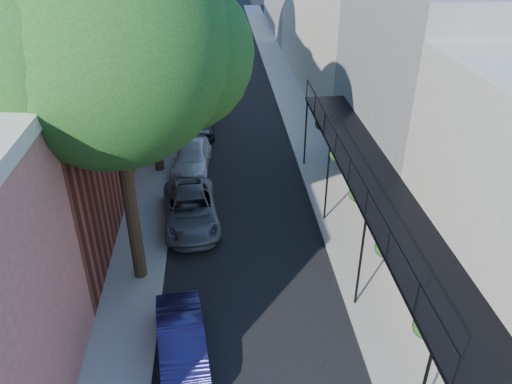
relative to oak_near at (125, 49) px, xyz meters
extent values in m
cube|color=black|center=(3.37, 19.74, -7.87)|extent=(6.00, 64.00, 0.01)
cube|color=gray|center=(-0.63, 19.74, -7.82)|extent=(2.00, 64.00, 0.12)
cube|color=gray|center=(7.37, 19.74, -7.82)|extent=(2.00, 64.00, 0.12)
cube|color=gray|center=(-1.65, 3.74, 0.12)|extent=(0.06, 7.00, 4.00)
cube|color=gray|center=(-5.63, 15.74, -3.38)|extent=(8.00, 12.00, 9.00)
cube|color=gray|center=(12.37, 4.74, -3.38)|extent=(8.00, 10.00, 9.00)
cube|color=beige|center=(12.37, 19.74, -3.88)|extent=(8.00, 20.00, 8.00)
cube|color=black|center=(7.57, -0.26, -4.38)|extent=(2.00, 16.00, 0.15)
cube|color=black|center=(6.62, -0.26, -3.50)|extent=(0.05, 16.00, 0.05)
cylinder|color=black|center=(6.67, 7.74, -6.07)|extent=(0.08, 0.08, 3.40)
sphere|color=#1B4513|center=(6.97, -6.26, -4.83)|extent=(0.60, 0.60, 0.60)
sphere|color=#1B4513|center=(6.97, -0.26, -4.83)|extent=(0.60, 0.60, 0.60)
sphere|color=#1B4513|center=(6.97, 5.74, -4.83)|extent=(0.60, 0.60, 0.60)
cylinder|color=black|center=(-0.43, -0.26, -4.38)|extent=(0.44, 0.44, 7.00)
sphere|color=#1B4513|center=(-0.43, -0.26, 0.14)|extent=(6.80, 6.80, 6.80)
sphere|color=#1B4513|center=(1.27, 0.76, -0.36)|extent=(4.76, 4.76, 4.76)
cylinder|color=black|center=(-0.43, 7.74, -4.73)|extent=(0.44, 0.44, 6.30)
sphere|color=#1B4513|center=(-0.43, 7.74, -0.68)|extent=(6.00, 6.00, 6.00)
sphere|color=#1B4513|center=(1.07, 8.64, -1.18)|extent=(4.20, 4.20, 4.20)
cylinder|color=black|center=(-0.43, 16.74, -4.20)|extent=(0.44, 0.44, 7.35)
imported|color=#191647|center=(1.19, -3.98, -7.26)|extent=(1.77, 3.88, 1.23)
imported|color=#595D61|center=(1.24, 3.02, -7.23)|extent=(2.50, 4.79, 1.29)
imported|color=silver|center=(1.16, 7.90, -7.28)|extent=(1.98, 4.24, 1.20)
imported|color=black|center=(1.39, 12.25, -7.20)|extent=(1.84, 4.08, 1.36)
imported|color=#6A615A|center=(1.89, 16.32, -7.30)|extent=(1.46, 3.61, 1.17)
camera|label=1|loc=(2.45, -14.14, 3.51)|focal=35.00mm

